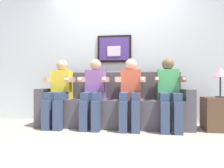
{
  "coord_description": "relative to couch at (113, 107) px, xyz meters",
  "views": [
    {
      "loc": [
        0.47,
        -3.14,
        0.71
      ],
      "look_at": [
        0.0,
        0.15,
        0.7
      ],
      "focal_mm": 33.71,
      "sensor_mm": 36.0,
      "label": 1
    }
  ],
  "objects": [
    {
      "name": "table_lamp",
      "position": [
        1.62,
        -0.16,
        0.55
      ],
      "size": [
        0.22,
        0.22,
        0.46
      ],
      "color": "#333338",
      "rests_on": "side_table_right"
    },
    {
      "name": "side_table_right",
      "position": [
        1.59,
        -0.11,
        -0.06
      ],
      "size": [
        0.4,
        0.4,
        0.5
      ],
      "color": "brown",
      "rests_on": "ground_plane"
    },
    {
      "name": "person_rightmost",
      "position": [
        0.88,
        -0.17,
        0.29
      ],
      "size": [
        0.46,
        0.56,
        1.11
      ],
      "color": "#4CB266",
      "rests_on": "ground_plane"
    },
    {
      "name": "person_leftmost",
      "position": [
        -0.88,
        -0.17,
        0.29
      ],
      "size": [
        0.46,
        0.56,
        1.11
      ],
      "color": "yellow",
      "rests_on": "ground_plane"
    },
    {
      "name": "couch",
      "position": [
        0.0,
        0.0,
        0.0
      ],
      "size": [
        2.48,
        0.58,
        0.9
      ],
      "color": "#514C56",
      "rests_on": "ground_plane"
    },
    {
      "name": "person_right_center",
      "position": [
        0.29,
        -0.17,
        0.29
      ],
      "size": [
        0.46,
        0.56,
        1.11
      ],
      "color": "#D8593F",
      "rests_on": "ground_plane"
    },
    {
      "name": "ground_plane",
      "position": [
        0.0,
        -0.33,
        -0.31
      ],
      "size": [
        6.35,
        6.35,
        0.0
      ],
      "primitive_type": "plane",
      "color": "#9E9384"
    },
    {
      "name": "person_left_center",
      "position": [
        -0.29,
        -0.17,
        0.29
      ],
      "size": [
        0.46,
        0.56,
        1.11
      ],
      "color": "#8C59A5",
      "rests_on": "ground_plane"
    },
    {
      "name": "back_wall_assembly",
      "position": [
        -0.0,
        0.44,
        0.99
      ],
      "size": [
        4.88,
        0.1,
        2.6
      ],
      "color": "silver",
      "rests_on": "ground_plane"
    }
  ]
}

